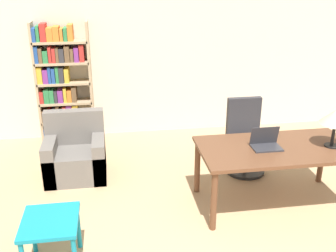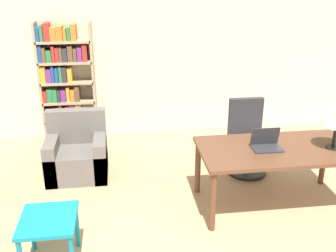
{
  "view_description": "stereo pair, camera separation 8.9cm",
  "coord_description": "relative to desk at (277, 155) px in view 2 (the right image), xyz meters",
  "views": [
    {
      "loc": [
        -0.86,
        -1.75,
        2.59
      ],
      "look_at": [
        -0.25,
        2.25,
        0.98
      ],
      "focal_mm": 42.0,
      "sensor_mm": 36.0,
      "label": 1
    },
    {
      "loc": [
        -0.77,
        -1.76,
        2.59
      ],
      "look_at": [
        -0.25,
        2.25,
        0.98
      ],
      "focal_mm": 42.0,
      "sensor_mm": 36.0,
      "label": 2
    }
  ],
  "objects": [
    {
      "name": "desk",
      "position": [
        0.0,
        0.0,
        0.0
      ],
      "size": [
        1.76,
        0.9,
        0.73
      ],
      "color": "brown",
      "rests_on": "ground_plane"
    },
    {
      "name": "bookshelf",
      "position": [
        -2.59,
        2.29,
        0.29
      ],
      "size": [
        0.84,
        0.28,
        1.89
      ],
      "color": "tan",
      "rests_on": "ground_plane"
    },
    {
      "name": "wall_back",
      "position": [
        -0.97,
        2.48,
        0.7
      ],
      "size": [
        8.0,
        0.06,
        2.7
      ],
      "color": "beige",
      "rests_on": "ground_plane"
    },
    {
      "name": "office_chair",
      "position": [
        -0.05,
        0.88,
        -0.21
      ],
      "size": [
        0.53,
        0.53,
        1.0
      ],
      "color": "black",
      "rests_on": "ground_plane"
    },
    {
      "name": "laptop",
      "position": [
        -0.13,
        0.01,
        0.14
      ],
      "size": [
        0.32,
        0.22,
        0.23
      ],
      "color": "#2D2D33",
      "rests_on": "desk"
    },
    {
      "name": "side_table_blue",
      "position": [
        -2.43,
        -0.72,
        -0.22
      ],
      "size": [
        0.5,
        0.55,
        0.51
      ],
      "color": "teal",
      "rests_on": "ground_plane"
    },
    {
      "name": "armchair",
      "position": [
        -2.33,
        1.04,
        -0.36
      ],
      "size": [
        0.78,
        0.66,
        0.86
      ],
      "color": "#66605B",
      "rests_on": "ground_plane"
    }
  ]
}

